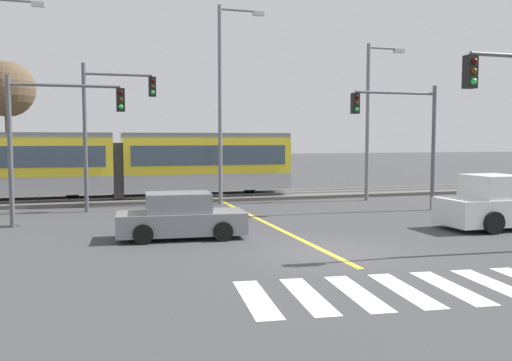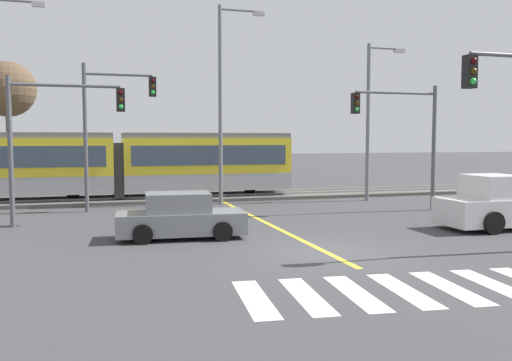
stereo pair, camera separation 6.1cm
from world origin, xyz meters
TOP-DOWN VIEW (x-y plane):
  - ground_plane at (0.00, 0.00)m, footprint 200.00×200.00m
  - track_bed at (0.00, 15.06)m, footprint 120.00×4.00m
  - rail_near at (0.00, 14.34)m, footprint 120.00×0.08m
  - rail_far at (0.00, 15.78)m, footprint 120.00×0.08m
  - light_rail_tram at (-5.26, 15.05)m, footprint 18.50×2.64m
  - crosswalk_stripe_0 at (-3.28, -3.80)m, footprint 0.83×2.84m
  - crosswalk_stripe_1 at (-2.19, -3.90)m, footprint 0.83×2.84m
  - crosswalk_stripe_2 at (-1.09, -4.01)m, footprint 0.83×2.84m
  - crosswalk_stripe_3 at (0.00, -4.11)m, footprint 0.83×2.84m
  - crosswalk_stripe_4 at (1.09, -4.22)m, footprint 0.83×2.84m
  - crosswalk_stripe_5 at (2.19, -4.32)m, footprint 0.83×2.84m
  - lane_centre_line at (0.00, 5.47)m, footprint 0.20×15.17m
  - sedan_crossing at (-3.72, 3.49)m, footprint 4.32×2.16m
  - pickup_truck at (8.17, 2.07)m, footprint 5.41×2.27m
  - traffic_light_mid_right at (7.04, 7.23)m, footprint 4.25×0.38m
  - traffic_light_mid_left at (-7.90, 7.49)m, footprint 4.25×0.38m
  - traffic_light_far_left at (-5.79, 11.15)m, footprint 3.25×0.38m
  - street_lamp_centre at (-0.14, 12.30)m, footprint 2.38×0.28m
  - street_lamp_east at (7.70, 11.62)m, footprint 2.17×0.28m
  - bare_tree_far_west at (-11.16, 19.90)m, footprint 3.19×3.19m

SIDE VIEW (x-z plane):
  - ground_plane at x=0.00m, z-range 0.00..0.00m
  - lane_centre_line at x=0.00m, z-range 0.00..0.01m
  - crosswalk_stripe_0 at x=-3.28m, z-range 0.00..0.01m
  - crosswalk_stripe_1 at x=-2.19m, z-range 0.00..0.01m
  - crosswalk_stripe_2 at x=-1.09m, z-range 0.00..0.01m
  - crosswalk_stripe_3 at x=0.00m, z-range 0.00..0.01m
  - crosswalk_stripe_4 at x=1.09m, z-range 0.00..0.01m
  - crosswalk_stripe_5 at x=2.19m, z-range 0.00..0.01m
  - track_bed at x=0.00m, z-range 0.00..0.18m
  - rail_near at x=0.00m, z-range 0.18..0.28m
  - rail_far at x=0.00m, z-range 0.18..0.28m
  - sedan_crossing at x=-3.72m, z-range -0.06..1.46m
  - pickup_truck at x=8.17m, z-range -0.15..1.83m
  - light_rail_tram at x=-5.26m, z-range 0.33..3.76m
  - traffic_light_mid_left at x=-7.90m, z-range 1.00..6.63m
  - traffic_light_mid_right at x=7.04m, z-range 0.99..6.70m
  - traffic_light_far_left at x=-5.79m, z-range 0.99..7.65m
  - street_lamp_east at x=7.70m, z-range 0.57..8.85m
  - street_lamp_centre at x=-0.14m, z-range 0.62..10.50m
  - bare_tree_far_west at x=-11.16m, z-range 2.22..9.97m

